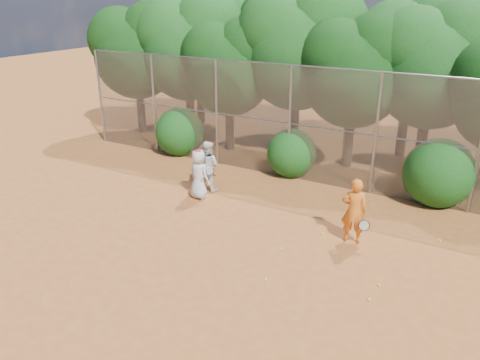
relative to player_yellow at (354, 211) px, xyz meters
The scene contains 23 objects.
ground 3.62m from the player_yellow, 134.15° to the right, with size 80.00×80.00×0.00m, color #9B5323.
fence_back 4.47m from the player_yellow, 126.35° to the left, with size 20.05×0.09×4.03m.
tree_0 13.45m from the player_yellow, 155.09° to the left, with size 4.38×3.81×6.00m.
tree_1 11.62m from the player_yellow, 147.31° to the left, with size 4.64×4.03×6.35m.
tree_2 9.11m from the player_yellow, 142.35° to the left, with size 3.99×3.47×5.47m.
tree_3 8.45m from the player_yellow, 124.71° to the left, with size 4.89×4.26×6.70m.
tree_4 6.67m from the player_yellow, 108.29° to the left, with size 4.19×3.64×5.73m.
tree_5 7.27m from the player_yellow, 84.62° to the left, with size 4.51×3.92×6.17m.
tree_9 13.74m from the player_yellow, 141.28° to the left, with size 4.83×4.20×6.62m.
tree_10 10.75m from the player_yellow, 122.24° to the left, with size 5.15×4.48×7.06m.
tree_11 8.76m from the player_yellow, 92.71° to the left, with size 4.64×4.03×6.35m.
bush_0 9.25m from the player_yellow, 155.87° to the left, with size 2.00×2.00×2.00m, color #104211.
bush_1 5.12m from the player_yellow, 132.32° to the left, with size 1.80×1.80×1.80m, color #104211.
bush_2 4.09m from the player_yellow, 67.64° to the left, with size 2.20×2.20×2.20m, color #104211.
player_yellow is the anchor object (origin of this frame).
player_teen 5.20m from the player_yellow, behind, with size 0.90×0.70×1.67m.
player_white 5.43m from the player_yellow, 168.49° to the left, with size 0.88×0.75×1.71m.
ball_0 2.78m from the player_yellow, 64.61° to the right, with size 0.07×0.07×0.07m, color yellow.
ball_1 1.17m from the player_yellow, behind, with size 0.07×0.07×0.07m, color yellow.
ball_2 3.16m from the player_yellow, 112.83° to the right, with size 0.07×0.07×0.07m, color yellow.
ball_3 2.28m from the player_yellow, 55.81° to the right, with size 0.07×0.07×0.07m, color yellow.
ball_4 2.19m from the player_yellow, 136.61° to the right, with size 0.07×0.07×0.07m, color yellow.
ball_5 2.53m from the player_yellow, 28.65° to the left, with size 0.07×0.07×0.07m, color yellow.
Camera 1 is at (5.30, -8.62, 6.25)m, focal length 35.00 mm.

